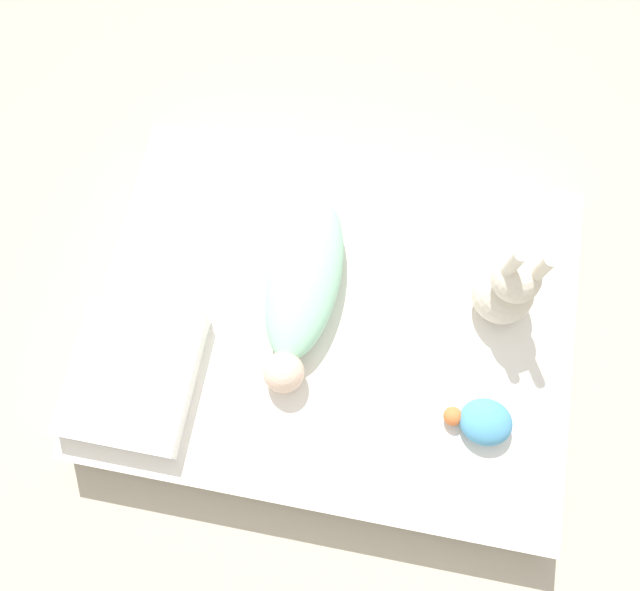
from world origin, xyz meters
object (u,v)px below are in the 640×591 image
bunny_plush (507,289)px  swaddled_baby (303,286)px  turtle_plush (483,421)px  pillow (134,375)px

bunny_plush → swaddled_baby: bearing=7.6°
bunny_plush → turtle_plush: 0.35m
pillow → bunny_plush: size_ratio=1.07×
pillow → turtle_plush: turtle_plush is taller
bunny_plush → turtle_plush: bunny_plush is taller
swaddled_baby → bunny_plush: bearing=98.5°
bunny_plush → pillow: bearing=22.7°
pillow → bunny_plush: bearing=-157.3°
swaddled_baby → pillow: size_ratio=1.48×
pillow → bunny_plush: (-0.93, -0.39, 0.09)m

